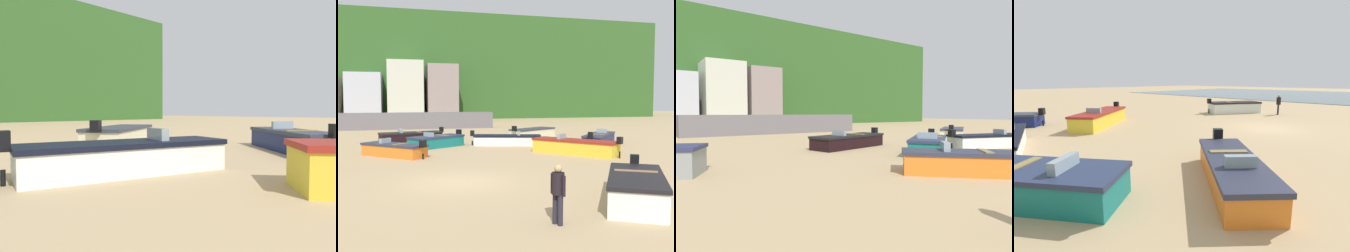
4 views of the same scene
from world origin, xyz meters
TOP-DOWN VIEW (x-y plane):
  - boat_white_2 at (5.19, 11.72)m, footprint 5.12×2.70m
  - boat_cream_5 at (8.79, 16.55)m, footprint 4.70×3.76m
  - boat_navy_8 at (12.05, 10.74)m, footprint 4.37×4.71m

SIDE VIEW (x-z plane):
  - boat_white_2 at x=5.19m, z-range -0.15..0.92m
  - boat_navy_8 at x=12.05m, z-range -0.15..0.95m
  - boat_cream_5 at x=8.79m, z-range -0.15..0.99m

